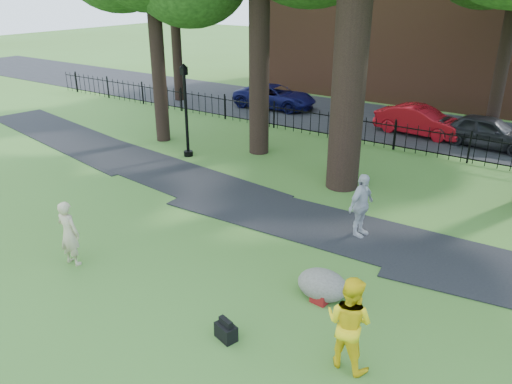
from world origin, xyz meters
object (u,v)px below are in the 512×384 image
Objects in this scene: man at (349,323)px; boulder at (322,283)px; lamppost at (186,112)px; red_sedan at (420,121)px; woman at (69,233)px.

boulder is at bearing -46.20° from man.
lamppost is 10.81m from red_sedan.
boulder is 14.22m from red_sedan.
boulder is at bearing -24.91° from lamppost.
lamppost is (-3.25, 7.99, 0.97)m from woman.
red_sedan is (6.77, 8.34, -1.15)m from lamppost.
red_sedan is at bearing -72.14° from man.
woman is 0.91× the size of man.
man is at bearing -161.04° from red_sedan.
red_sedan is at bearing -108.10° from woman.
man reaches higher than boulder.
man is 0.50× the size of lamppost.
man is 12.85m from lamppost.
boulder is 10.82m from lamppost.
lamppost is at bearing 146.67° from red_sedan.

